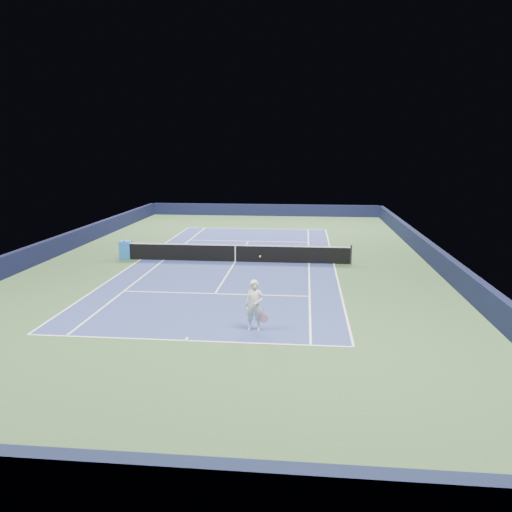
{
  "coord_description": "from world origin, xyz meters",
  "views": [
    {
      "loc": [
        3.85,
        -27.08,
        6.19
      ],
      "look_at": [
        1.46,
        -3.0,
        1.0
      ],
      "focal_mm": 35.0,
      "sensor_mm": 36.0,
      "label": 1
    }
  ],
  "objects": [
    {
      "name": "sideline_doubles_right",
      "position": [
        5.49,
        0.0,
        0.01
      ],
      "size": [
        0.08,
        23.77,
        0.0
      ],
      "primitive_type": "cube",
      "color": "white",
      "rests_on": "ground"
    },
    {
      "name": "baseline_far",
      "position": [
        0.0,
        11.88,
        0.01
      ],
      "size": [
        10.97,
        0.08,
        0.0
      ],
      "primitive_type": "cube",
      "color": "white",
      "rests_on": "ground"
    },
    {
      "name": "tennis_player",
      "position": [
        2.17,
        -10.66,
        0.9
      ],
      "size": [
        0.81,
        1.26,
        2.45
      ],
      "color": "silver",
      "rests_on": "ground"
    },
    {
      "name": "wall_left",
      "position": [
        -10.82,
        0.0,
        0.55
      ],
      "size": [
        0.35,
        40.0,
        1.1
      ],
      "primitive_type": "cube",
      "color": "black",
      "rests_on": "ground"
    },
    {
      "name": "center_mark_near",
      "position": [
        0.0,
        -11.73,
        0.01
      ],
      "size": [
        0.08,
        0.3,
        0.0
      ],
      "primitive_type": "cube",
      "color": "white",
      "rests_on": "ground"
    },
    {
      "name": "baseline_near",
      "position": [
        0.0,
        -11.88,
        0.01
      ],
      "size": [
        10.97,
        0.08,
        0.0
      ],
      "primitive_type": "cube",
      "color": "white",
      "rests_on": "ground"
    },
    {
      "name": "sideline_singles_right",
      "position": [
        4.12,
        0.0,
        0.01
      ],
      "size": [
        0.08,
        23.77,
        0.0
      ],
      "primitive_type": "cube",
      "color": "white",
      "rests_on": "ground"
    },
    {
      "name": "wall_far",
      "position": [
        0.0,
        19.82,
        0.55
      ],
      "size": [
        22.0,
        0.35,
        1.1
      ],
      "primitive_type": "cube",
      "color": "black",
      "rests_on": "ground"
    },
    {
      "name": "sideline_singles_left",
      "position": [
        -4.12,
        0.0,
        0.01
      ],
      "size": [
        0.08,
        23.77,
        0.0
      ],
      "primitive_type": "cube",
      "color": "white",
      "rests_on": "ground"
    },
    {
      "name": "ground",
      "position": [
        0.0,
        0.0,
        0.0
      ],
      "size": [
        40.0,
        40.0,
        0.0
      ],
      "primitive_type": "plane",
      "color": "#2F4C29",
      "rests_on": "ground"
    },
    {
      "name": "center_service_line",
      "position": [
        0.0,
        0.0,
        0.01
      ],
      "size": [
        0.08,
        12.8,
        0.0
      ],
      "primitive_type": "cube",
      "color": "white",
      "rests_on": "ground"
    },
    {
      "name": "service_line_far",
      "position": [
        0.0,
        6.4,
        0.01
      ],
      "size": [
        8.23,
        0.08,
        0.0
      ],
      "primitive_type": "cube",
      "color": "white",
      "rests_on": "ground"
    },
    {
      "name": "court_surface",
      "position": [
        0.0,
        0.0,
        0.0
      ],
      "size": [
        10.97,
        23.77,
        0.01
      ],
      "primitive_type": "cube",
      "color": "navy",
      "rests_on": "ground"
    },
    {
      "name": "center_mark_far",
      "position": [
        0.0,
        11.73,
        0.01
      ],
      "size": [
        0.08,
        0.3,
        0.0
      ],
      "primitive_type": "cube",
      "color": "white",
      "rests_on": "ground"
    },
    {
      "name": "sponsor_cube",
      "position": [
        -6.4,
        0.2,
        0.51
      ],
      "size": [
        0.64,
        0.57,
        1.03
      ],
      "color": "blue",
      "rests_on": "ground"
    },
    {
      "name": "wall_near",
      "position": [
        0.0,
        -19.82,
        0.55
      ],
      "size": [
        22.0,
        0.35,
        1.1
      ],
      "primitive_type": "cube",
      "color": "#101832",
      "rests_on": "ground"
    },
    {
      "name": "service_line_near",
      "position": [
        0.0,
        -6.4,
        0.01
      ],
      "size": [
        8.23,
        0.08,
        0.0
      ],
      "primitive_type": "cube",
      "color": "white",
      "rests_on": "ground"
    },
    {
      "name": "wall_right",
      "position": [
        10.82,
        0.0,
        0.55
      ],
      "size": [
        0.35,
        40.0,
        1.1
      ],
      "primitive_type": "cube",
      "color": "black",
      "rests_on": "ground"
    },
    {
      "name": "tennis_net",
      "position": [
        0.0,
        0.0,
        0.5
      ],
      "size": [
        12.9,
        0.1,
        1.07
      ],
      "color": "black",
      "rests_on": "ground"
    },
    {
      "name": "sideline_doubles_left",
      "position": [
        -5.49,
        0.0,
        0.01
      ],
      "size": [
        0.08,
        23.77,
        0.0
      ],
      "primitive_type": "cube",
      "color": "white",
      "rests_on": "ground"
    }
  ]
}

